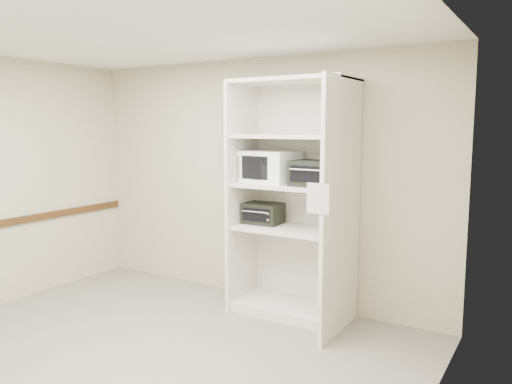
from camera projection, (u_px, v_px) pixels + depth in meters
The scene contains 9 objects.
floor at pixel (129, 364), 4.12m from camera, with size 4.50×4.00×0.01m, color slate.
ceiling at pixel (117, 26), 3.77m from camera, with size 4.50×4.00×0.01m, color white.
wall_back at pixel (256, 180), 5.63m from camera, with size 4.50×0.02×2.70m, color beige.
wall_right at pixel (412, 234), 2.77m from camera, with size 0.02×4.00×2.70m, color beige.
shelving_unit at pixel (296, 208), 5.06m from camera, with size 1.24×0.92×2.42m.
microwave at pixel (270, 167), 5.19m from camera, with size 0.55×0.41×0.33m, color white.
toaster_oven_upper at pixel (315, 173), 4.85m from camera, with size 0.44×0.33×0.25m, color black.
toaster_oven_lower at pixel (263, 213), 5.32m from camera, with size 0.39×0.30×0.22m, color black.
paper_sign at pixel (318, 199), 4.23m from camera, with size 0.20×0.01×0.26m, color white.
Camera 1 is at (2.93, -2.77, 1.94)m, focal length 35.00 mm.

